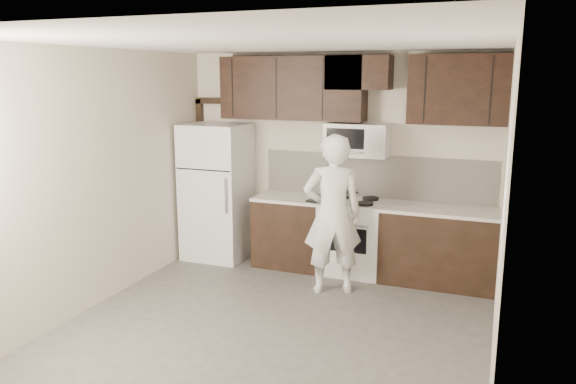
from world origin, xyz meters
The scene contains 14 objects.
floor centered at (0.00, 0.00, 0.00)m, with size 4.50×4.50×0.00m, color #4C4947.
back_wall centered at (0.00, 2.25, 1.35)m, with size 4.00×4.00×0.00m, color beige.
ceiling centered at (0.00, 0.00, 2.70)m, with size 4.50×4.50×0.00m, color white.
counter_run centered at (0.60, 1.94, 0.46)m, with size 2.95×0.64×0.91m.
stove centered at (0.30, 1.94, 0.46)m, with size 0.76×0.66×0.94m.
backsplash centered at (0.50, 2.24, 1.18)m, with size 2.90×0.02×0.54m, color beige.
upper_cabinets centered at (0.21, 2.08, 2.28)m, with size 3.48×0.35×0.78m.
microwave centered at (0.30, 2.06, 1.65)m, with size 0.76×0.42×0.40m.
refrigerator centered at (-1.55, 1.89, 0.90)m, with size 0.80×0.76×1.80m.
door_trim centered at (-1.92, 2.21, 1.25)m, with size 0.50×0.08×2.12m.
saucepan centered at (0.12, 2.09, 0.98)m, with size 0.29×0.17×0.16m.
baking_tray centered at (-0.01, 1.77, 0.92)m, with size 0.39×0.29×0.02m, color black.
pizza centered at (-0.01, 1.77, 0.94)m, with size 0.26×0.26×0.02m, color beige.
person centered at (0.25, 1.24, 0.90)m, with size 0.66×0.43×1.80m, color silver.
Camera 1 is at (1.96, -4.59, 2.42)m, focal length 35.00 mm.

